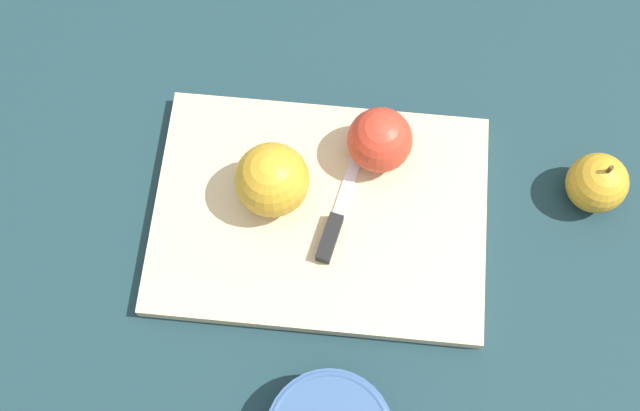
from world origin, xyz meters
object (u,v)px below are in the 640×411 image
apple_half_left (272,180)px  apple_whole (597,183)px  apple_half_right (380,140)px  knife (333,229)px

apple_half_left → apple_whole: (0.36, 0.07, -0.03)m
apple_half_left → apple_whole: apple_half_left is taller
apple_half_left → apple_half_right: (0.11, 0.07, -0.00)m
apple_half_right → knife: size_ratio=0.56×
apple_half_right → apple_whole: (0.25, 0.00, -0.02)m
apple_half_left → apple_whole: size_ratio=1.03×
apple_half_left → apple_half_right: 0.13m
apple_half_right → knife: 0.11m
apple_half_left → knife: apple_half_left is taller
apple_half_left → knife: 0.09m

